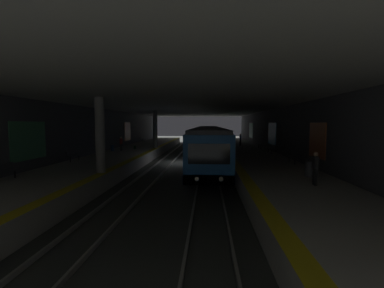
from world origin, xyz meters
TOP-DOWN VIEW (x-y plane):
  - ground_plane at (0.00, 0.00)m, footprint 120.00×120.00m
  - track_left at (0.00, -2.20)m, footprint 60.00×1.53m
  - track_right at (0.00, 2.20)m, footprint 60.00×1.53m
  - platform_left at (0.00, -6.55)m, footprint 60.00×5.30m
  - platform_right at (0.00, 6.55)m, footprint 60.00×5.30m
  - wall_left at (0.04, -9.45)m, footprint 60.00×0.56m
  - wall_right at (-0.01, 9.45)m, footprint 60.00×0.56m
  - ceiling_slab at (0.00, 0.00)m, footprint 60.00×19.40m
  - pillar_near at (-11.40, 4.35)m, footprint 0.56×0.56m
  - pillar_far at (5.40, 4.35)m, footprint 0.56×0.56m
  - metro_train at (4.40, -2.20)m, footprint 34.74×2.83m
  - bench_left_near at (-6.81, -8.53)m, footprint 1.70×0.47m
  - bench_left_mid at (0.36, -8.53)m, footprint 1.70×0.47m
  - bench_left_far at (5.63, -8.53)m, footprint 1.70×0.47m
  - bench_right_near at (-13.90, 8.53)m, footprint 1.70×0.47m
  - bench_right_mid at (-6.62, 8.53)m, footprint 1.70×0.47m
  - bench_right_far at (15.94, 8.53)m, footprint 1.70×0.47m
  - person_waiting_near at (-14.05, -7.32)m, footprint 0.60×0.22m
  - person_walking_mid at (9.51, -6.56)m, footprint 0.60×0.22m
  - person_standing_far at (1.50, 7.36)m, footprint 0.60×0.22m
  - suitcase_rolling at (1.36, 8.29)m, footprint 0.43×0.20m
  - backpack_on_floor at (3.68, 6.44)m, footprint 0.30×0.20m
  - trash_bin at (-11.94, -7.80)m, footprint 0.44×0.44m

SIDE VIEW (x-z plane):
  - ground_plane at x=0.00m, z-range 0.00..0.00m
  - track_left at x=0.00m, z-range 0.00..0.16m
  - track_right at x=0.00m, z-range 0.00..0.16m
  - platform_left at x=0.00m, z-range 0.00..1.05m
  - platform_right at x=0.00m, z-range 0.00..1.05m
  - backpack_on_floor at x=3.68m, z-range 1.05..1.45m
  - suitcase_rolling at x=1.36m, z-range 0.90..1.85m
  - trash_bin at x=-11.94m, z-range 1.05..1.90m
  - bench_left_near at x=-6.81m, z-range 1.14..2.00m
  - bench_left_mid at x=0.36m, z-range 1.14..2.00m
  - bench_left_far at x=5.63m, z-range 1.14..2.00m
  - bench_right_near at x=-13.90m, z-range 1.14..2.00m
  - bench_right_mid at x=-6.62m, z-range 1.14..2.00m
  - bench_right_far at x=15.94m, z-range 1.14..2.00m
  - person_standing_far at x=1.50m, z-range 1.11..2.68m
  - person_walking_mid at x=9.51m, z-range 1.11..2.71m
  - person_waiting_near at x=-14.05m, z-range 1.12..2.73m
  - metro_train at x=4.40m, z-range 0.28..3.77m
  - wall_right at x=-0.01m, z-range 0.00..5.60m
  - wall_left at x=0.04m, z-range 0.00..5.60m
  - pillar_near at x=-11.40m, z-range 1.05..5.60m
  - pillar_far at x=5.40m, z-range 1.05..5.60m
  - ceiling_slab at x=0.00m, z-range 5.60..6.00m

